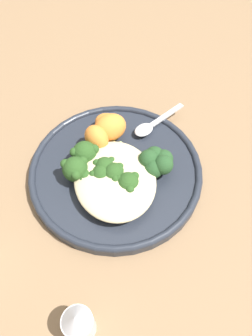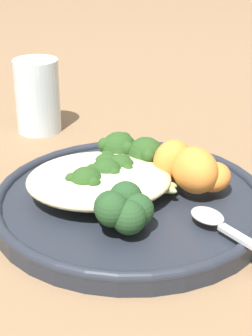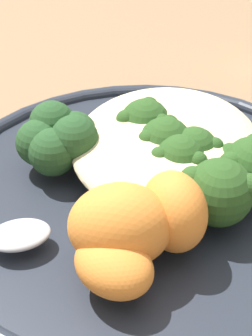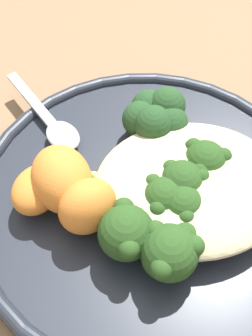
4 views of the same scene
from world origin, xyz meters
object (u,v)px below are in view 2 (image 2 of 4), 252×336
at_px(plate, 130,201).
at_px(sweet_potato_chunk_1, 173,161).
at_px(broccoli_stalk_6, 98,185).
at_px(sweet_potato_chunk_0, 213,177).
at_px(quinoa_mound, 99,181).
at_px(broccoli_stalk_7, 112,192).
at_px(broccoli_stalk_1, 123,154).
at_px(broccoli_stalk_5, 114,176).
at_px(sweet_potato_chunk_2, 195,170).
at_px(broccoli_stalk_4, 125,172).
at_px(broccoli_stalk_0, 147,158).
at_px(spoon, 218,223).
at_px(broccoli_stalk_3, 116,172).
at_px(broccoli_stalk_2, 124,170).
at_px(kale_tuft, 123,208).
at_px(water_glass, 37,96).

xyz_separation_m(plate, sweet_potato_chunk_1, (0.05, 0.02, 0.03)).
xyz_separation_m(broccoli_stalk_6, sweet_potato_chunk_0, (0.12, 0.01, -0.00)).
relative_size(quinoa_mound, broccoli_stalk_7, 1.69).
xyz_separation_m(quinoa_mound, broccoli_stalk_1, (0.03, 0.06, 0.00)).
bearing_deg(plate, sweet_potato_chunk_1, 25.18).
distance_m(quinoa_mound, broccoli_stalk_5, 0.02).
xyz_separation_m(plate, sweet_potato_chunk_2, (0.07, -0.00, 0.03)).
height_order(broccoli_stalk_4, broccoli_stalk_7, broccoli_stalk_4).
distance_m(broccoli_stalk_1, broccoli_stalk_7, 0.08).
xyz_separation_m(plate, broccoli_stalk_0, (0.02, 0.04, 0.03)).
relative_size(broccoli_stalk_7, spoon, 0.81).
bearing_deg(broccoli_stalk_1, broccoli_stalk_3, 136.06).
height_order(plate, broccoli_stalk_2, broccoli_stalk_2).
distance_m(sweet_potato_chunk_1, spoon, 0.10).
relative_size(sweet_potato_chunk_2, kale_tuft, 0.99).
relative_size(broccoli_stalk_4, water_glass, 0.76).
relative_size(plate, broccoli_stalk_7, 3.24).
height_order(plate, sweet_potato_chunk_1, sweet_potato_chunk_1).
xyz_separation_m(broccoli_stalk_6, spoon, (0.11, -0.07, -0.01)).
bearing_deg(broccoli_stalk_4, sweet_potato_chunk_2, -165.39).
relative_size(broccoli_stalk_1, broccoli_stalk_4, 1.37).
xyz_separation_m(broccoli_stalk_6, sweet_potato_chunk_1, (0.08, 0.03, 0.01)).
xyz_separation_m(broccoli_stalk_2, broccoli_stalk_3, (-0.01, -0.01, 0.00)).
height_order(broccoli_stalk_1, broccoli_stalk_4, broccoli_stalk_1).
relative_size(quinoa_mound, broccoli_stalk_3, 1.98).
bearing_deg(water_glass, broccoli_stalk_6, -75.35).
distance_m(broccoli_stalk_3, sweet_potato_chunk_2, 0.08).
distance_m(broccoli_stalk_7, sweet_potato_chunk_0, 0.11).
bearing_deg(broccoli_stalk_6, broccoli_stalk_7, 144.85).
relative_size(broccoli_stalk_3, broccoli_stalk_5, 0.83).
xyz_separation_m(broccoli_stalk_7, kale_tuft, (0.01, -0.05, 0.01)).
bearing_deg(sweet_potato_chunk_1, broccoli_stalk_3, -178.01).
bearing_deg(sweet_potato_chunk_0, broccoli_stalk_1, 145.98).
relative_size(broccoli_stalk_1, broccoli_stalk_7, 1.20).
xyz_separation_m(broccoli_stalk_2, broccoli_stalk_6, (-0.03, -0.04, 0.01)).
bearing_deg(sweet_potato_chunk_2, quinoa_mound, 177.13).
height_order(quinoa_mound, sweet_potato_chunk_2, sweet_potato_chunk_2).
xyz_separation_m(broccoli_stalk_2, sweet_potato_chunk_1, (0.05, -0.01, 0.01)).
xyz_separation_m(broccoli_stalk_2, spoon, (0.08, -0.11, -0.01)).
height_order(broccoli_stalk_7, sweet_potato_chunk_0, same).
bearing_deg(broccoli_stalk_0, sweet_potato_chunk_2, -144.91).
bearing_deg(broccoli_stalk_5, broccoli_stalk_4, -131.34).
distance_m(broccoli_stalk_2, broccoli_stalk_4, 0.02).
distance_m(broccoli_stalk_2, sweet_potato_chunk_1, 0.05).
distance_m(quinoa_mound, broccoli_stalk_0, 0.07).
bearing_deg(quinoa_mound, broccoli_stalk_2, 46.01).
xyz_separation_m(broccoli_stalk_4, sweet_potato_chunk_0, (0.09, -0.02, -0.00)).
bearing_deg(sweet_potato_chunk_2, sweet_potato_chunk_0, 3.12).
bearing_deg(broccoli_stalk_0, plate, 142.54).
relative_size(broccoli_stalk_1, sweet_potato_chunk_1, 2.30).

